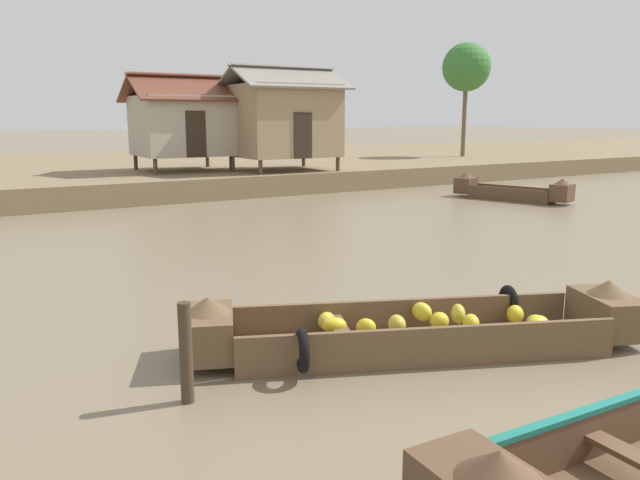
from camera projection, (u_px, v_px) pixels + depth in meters
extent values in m
plane|color=#7A6B51|center=(240.00, 265.00, 12.90)|extent=(300.00, 300.00, 0.00)
cube|color=#7F6B4C|center=(73.00, 173.00, 29.39)|extent=(160.00, 20.00, 0.82)
cube|color=brown|center=(416.00, 346.00, 8.16)|extent=(4.88, 2.97, 0.12)
cube|color=brown|center=(404.00, 313.00, 8.69)|extent=(4.43, 1.87, 0.39)
cube|color=brown|center=(432.00, 343.00, 7.53)|extent=(4.43, 1.87, 0.39)
cube|color=brown|center=(606.00, 313.00, 8.49)|extent=(0.97, 1.23, 0.52)
cone|color=brown|center=(609.00, 287.00, 8.42)|extent=(0.73, 0.73, 0.20)
cube|color=brown|center=(209.00, 333.00, 7.71)|extent=(0.97, 1.23, 0.52)
cone|color=brown|center=(208.00, 305.00, 7.64)|extent=(0.73, 0.73, 0.20)
cube|color=brown|center=(341.00, 329.00, 7.96)|extent=(0.62, 1.14, 0.05)
torus|color=black|center=(508.00, 303.00, 9.03)|extent=(0.31, 0.53, 0.52)
torus|color=black|center=(302.00, 351.00, 7.18)|extent=(0.31, 0.53, 0.52)
ellipsoid|color=yellow|center=(334.00, 325.00, 7.99)|extent=(0.39, 0.33, 0.20)
ellipsoid|color=yellow|center=(366.00, 327.00, 7.92)|extent=(0.32, 0.32, 0.23)
ellipsoid|color=yellow|center=(422.00, 312.00, 8.47)|extent=(0.23, 0.33, 0.25)
ellipsoid|color=gold|center=(326.00, 321.00, 8.31)|extent=(0.33, 0.30, 0.24)
ellipsoid|color=yellow|center=(536.00, 324.00, 8.21)|extent=(0.33, 0.39, 0.24)
ellipsoid|color=yellow|center=(538.00, 325.00, 8.10)|extent=(0.37, 0.28, 0.25)
ellipsoid|color=gold|center=(458.00, 314.00, 8.35)|extent=(0.31, 0.34, 0.26)
ellipsoid|color=gold|center=(397.00, 324.00, 7.86)|extent=(0.29, 0.33, 0.24)
ellipsoid|color=yellow|center=(471.00, 323.00, 8.03)|extent=(0.34, 0.36, 0.24)
ellipsoid|color=yellow|center=(515.00, 314.00, 8.62)|extent=(0.37, 0.37, 0.25)
ellipsoid|color=yellow|center=(439.00, 321.00, 8.01)|extent=(0.28, 0.27, 0.23)
cone|color=brown|center=(499.00, 465.00, 3.86)|extent=(0.58, 0.58, 0.20)
cube|color=brown|center=(511.00, 199.00, 22.95)|extent=(1.83, 3.20, 0.12)
cube|color=brown|center=(516.00, 191.00, 23.21)|extent=(1.03, 2.93, 0.38)
cube|color=brown|center=(506.00, 193.00, 22.59)|extent=(1.03, 2.93, 0.38)
cube|color=brown|center=(562.00, 193.00, 21.68)|extent=(0.95, 0.86, 0.60)
cone|color=brown|center=(563.00, 181.00, 21.61)|extent=(0.70, 0.70, 0.20)
cube|color=brown|center=(466.00, 185.00, 24.08)|extent=(0.95, 0.86, 0.60)
cone|color=brown|center=(466.00, 175.00, 24.00)|extent=(0.70, 0.70, 0.20)
cube|color=brown|center=(495.00, 190.00, 23.32)|extent=(0.85, 0.45, 0.05)
cylinder|color=#4C3826|center=(155.00, 167.00, 23.84)|extent=(0.16, 0.16, 0.64)
cylinder|color=#4C3826|center=(233.00, 164.00, 25.44)|extent=(0.16, 0.16, 0.64)
cylinder|color=#4C3826|center=(136.00, 162.00, 26.28)|extent=(0.16, 0.16, 0.64)
cylinder|color=#4C3826|center=(208.00, 160.00, 27.88)|extent=(0.16, 0.16, 0.64)
cube|color=#B2A893|center=(182.00, 126.00, 25.57)|extent=(3.60, 3.30, 2.40)
cube|color=#2D2319|center=(196.00, 134.00, 24.22)|extent=(0.80, 0.04, 1.80)
cube|color=brown|center=(187.00, 87.00, 24.58)|extent=(4.30, 2.13, 1.14)
cube|color=brown|center=(174.00, 89.00, 25.97)|extent=(4.30, 2.13, 1.14)
cylinder|color=#4C3826|center=(260.00, 167.00, 24.01)|extent=(0.16, 0.16, 0.58)
cylinder|color=#4C3826|center=(338.00, 164.00, 25.78)|extent=(0.16, 0.16, 0.58)
cylinder|color=#4C3826|center=(231.00, 163.00, 26.46)|extent=(0.16, 0.16, 0.58)
cylinder|color=#4C3826|center=(304.00, 160.00, 28.23)|extent=(0.16, 0.16, 0.58)
cube|color=#9E8460|center=(283.00, 121.00, 25.78)|extent=(3.94, 3.30, 2.91)
cube|color=#2D2319|center=(303.00, 136.00, 24.48)|extent=(0.80, 0.04, 1.80)
cube|color=gray|center=(292.00, 77.00, 24.75)|extent=(4.64, 2.14, 1.00)
cube|color=gray|center=(274.00, 79.00, 26.14)|extent=(4.64, 2.14, 1.00)
cylinder|color=brown|center=(464.00, 116.00, 35.13)|extent=(0.24, 0.24, 4.54)
sphere|color=#387533|center=(466.00, 67.00, 34.62)|extent=(2.68, 2.68, 2.68)
cylinder|color=#423323|center=(186.00, 353.00, 6.58)|extent=(0.14, 0.14, 1.11)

